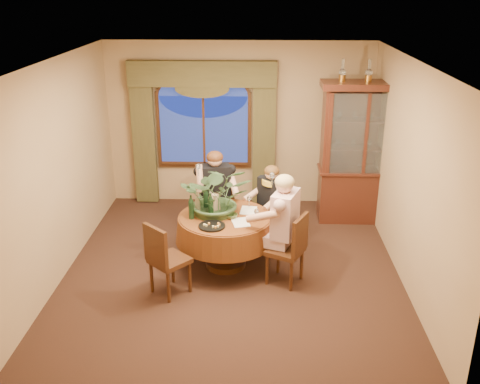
{
  "coord_description": "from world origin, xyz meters",
  "views": [
    {
      "loc": [
        0.34,
        -6.43,
        3.68
      ],
      "look_at": [
        0.1,
        0.1,
        1.1
      ],
      "focal_mm": 40.0,
      "sensor_mm": 36.0,
      "label": 1
    }
  ],
  "objects_px": {
    "chair_back_right": "(274,220)",
    "chair_back": "(222,210)",
    "person_back": "(215,196)",
    "olive_bowl": "(231,216)",
    "chair_right": "(285,249)",
    "wine_bottle_0": "(211,205)",
    "oil_lamp_center": "(369,70)",
    "wine_bottle_3": "(198,202)",
    "person_scarf": "(272,206)",
    "wine_bottle_4": "(211,203)",
    "centerpiece_plant": "(217,170)",
    "wine_bottle_1": "(191,207)",
    "china_cabinet": "(362,154)",
    "wine_bottle_2": "(206,199)",
    "oil_lamp_left": "(343,70)",
    "stoneware_vase": "(215,203)",
    "person_pink": "(285,228)",
    "dining_table": "(225,241)",
    "oil_lamp_right": "(396,70)",
    "chair_front_left": "(170,258)"
  },
  "relations": [
    {
      "from": "person_scarf",
      "to": "wine_bottle_3",
      "type": "relative_size",
      "value": 3.83
    },
    {
      "from": "person_back",
      "to": "wine_bottle_2",
      "type": "xyz_separation_m",
      "value": [
        -0.07,
        -0.63,
        0.21
      ]
    },
    {
      "from": "person_back",
      "to": "olive_bowl",
      "type": "height_order",
      "value": "person_back"
    },
    {
      "from": "stoneware_vase",
      "to": "wine_bottle_4",
      "type": "xyz_separation_m",
      "value": [
        -0.05,
        -0.08,
        0.03
      ]
    },
    {
      "from": "dining_table",
      "to": "stoneware_vase",
      "type": "bearing_deg",
      "value": 139.06
    },
    {
      "from": "centerpiece_plant",
      "to": "wine_bottle_0",
      "type": "height_order",
      "value": "centerpiece_plant"
    },
    {
      "from": "chair_right",
      "to": "person_pink",
      "type": "relative_size",
      "value": 0.66
    },
    {
      "from": "stoneware_vase",
      "to": "olive_bowl",
      "type": "relative_size",
      "value": 1.57
    },
    {
      "from": "olive_bowl",
      "to": "oil_lamp_right",
      "type": "bearing_deg",
      "value": 35.4
    },
    {
      "from": "oil_lamp_right",
      "to": "chair_front_left",
      "type": "bearing_deg",
      "value": -143.06
    },
    {
      "from": "person_pink",
      "to": "wine_bottle_0",
      "type": "height_order",
      "value": "person_pink"
    },
    {
      "from": "china_cabinet",
      "to": "stoneware_vase",
      "type": "height_order",
      "value": "china_cabinet"
    },
    {
      "from": "person_scarf",
      "to": "stoneware_vase",
      "type": "bearing_deg",
      "value": 78.76
    },
    {
      "from": "oil_lamp_left",
      "to": "oil_lamp_center",
      "type": "distance_m",
      "value": 0.39
    },
    {
      "from": "chair_back",
      "to": "wine_bottle_1",
      "type": "xyz_separation_m",
      "value": [
        -0.34,
        -0.94,
        0.44
      ]
    },
    {
      "from": "oil_lamp_center",
      "to": "wine_bottle_1",
      "type": "bearing_deg",
      "value": -145.39
    },
    {
      "from": "stoneware_vase",
      "to": "wine_bottle_0",
      "type": "relative_size",
      "value": 0.81
    },
    {
      "from": "china_cabinet",
      "to": "person_pink",
      "type": "distance_m",
      "value": 2.36
    },
    {
      "from": "wine_bottle_1",
      "to": "person_back",
      "type": "bearing_deg",
      "value": 75.39
    },
    {
      "from": "oil_lamp_left",
      "to": "person_back",
      "type": "distance_m",
      "value": 2.69
    },
    {
      "from": "person_pink",
      "to": "wine_bottle_1",
      "type": "xyz_separation_m",
      "value": [
        -1.23,
        0.19,
        0.19
      ]
    },
    {
      "from": "olive_bowl",
      "to": "chair_back",
      "type": "bearing_deg",
      "value": 102.02
    },
    {
      "from": "wine_bottle_0",
      "to": "oil_lamp_left",
      "type": "bearing_deg",
      "value": 41.61
    },
    {
      "from": "chair_back",
      "to": "wine_bottle_4",
      "type": "distance_m",
      "value": 0.92
    },
    {
      "from": "person_pink",
      "to": "person_back",
      "type": "bearing_deg",
      "value": 61.51
    },
    {
      "from": "chair_back_right",
      "to": "person_scarf",
      "type": "height_order",
      "value": "person_scarf"
    },
    {
      "from": "chair_front_left",
      "to": "wine_bottle_1",
      "type": "xyz_separation_m",
      "value": [
        0.21,
        0.61,
        0.44
      ]
    },
    {
      "from": "oil_lamp_left",
      "to": "wine_bottle_0",
      "type": "height_order",
      "value": "oil_lamp_left"
    },
    {
      "from": "oil_lamp_center",
      "to": "chair_right",
      "type": "bearing_deg",
      "value": -122.16
    },
    {
      "from": "olive_bowl",
      "to": "wine_bottle_1",
      "type": "bearing_deg",
      "value": -175.44
    },
    {
      "from": "china_cabinet",
      "to": "wine_bottle_2",
      "type": "bearing_deg",
      "value": -148.55
    },
    {
      "from": "chair_right",
      "to": "wine_bottle_0",
      "type": "height_order",
      "value": "wine_bottle_0"
    },
    {
      "from": "chair_back_right",
      "to": "person_scarf",
      "type": "distance_m",
      "value": 0.21
    },
    {
      "from": "dining_table",
      "to": "chair_right",
      "type": "bearing_deg",
      "value": -26.73
    },
    {
      "from": "oil_lamp_left",
      "to": "stoneware_vase",
      "type": "height_order",
      "value": "oil_lamp_left"
    },
    {
      "from": "oil_lamp_center",
      "to": "wine_bottle_3",
      "type": "bearing_deg",
      "value": -147.21
    },
    {
      "from": "oil_lamp_center",
      "to": "centerpiece_plant",
      "type": "relative_size",
      "value": 0.33
    },
    {
      "from": "centerpiece_plant",
      "to": "wine_bottle_1",
      "type": "height_order",
      "value": "centerpiece_plant"
    },
    {
      "from": "wine_bottle_0",
      "to": "wine_bottle_4",
      "type": "relative_size",
      "value": 1.0
    },
    {
      "from": "chair_back_right",
      "to": "chair_back",
      "type": "height_order",
      "value": "same"
    },
    {
      "from": "oil_lamp_left",
      "to": "wine_bottle_0",
      "type": "xyz_separation_m",
      "value": [
        -1.87,
        -1.67,
        -1.53
      ]
    },
    {
      "from": "oil_lamp_left",
      "to": "wine_bottle_2",
      "type": "relative_size",
      "value": 1.03
    },
    {
      "from": "oil_lamp_center",
      "to": "wine_bottle_0",
      "type": "distance_m",
      "value": 3.2
    },
    {
      "from": "chair_back_right",
      "to": "centerpiece_plant",
      "type": "distance_m",
      "value": 1.24
    },
    {
      "from": "wine_bottle_1",
      "to": "olive_bowl",
      "type": "bearing_deg",
      "value": 4.56
    },
    {
      "from": "oil_lamp_center",
      "to": "oil_lamp_right",
      "type": "height_order",
      "value": "same"
    },
    {
      "from": "wine_bottle_4",
      "to": "centerpiece_plant",
      "type": "bearing_deg",
      "value": 44.95
    },
    {
      "from": "china_cabinet",
      "to": "centerpiece_plant",
      "type": "bearing_deg",
      "value": -145.09
    },
    {
      "from": "centerpiece_plant",
      "to": "olive_bowl",
      "type": "bearing_deg",
      "value": -41.35
    },
    {
      "from": "china_cabinet",
      "to": "centerpiece_plant",
      "type": "height_order",
      "value": "china_cabinet"
    }
  ]
}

